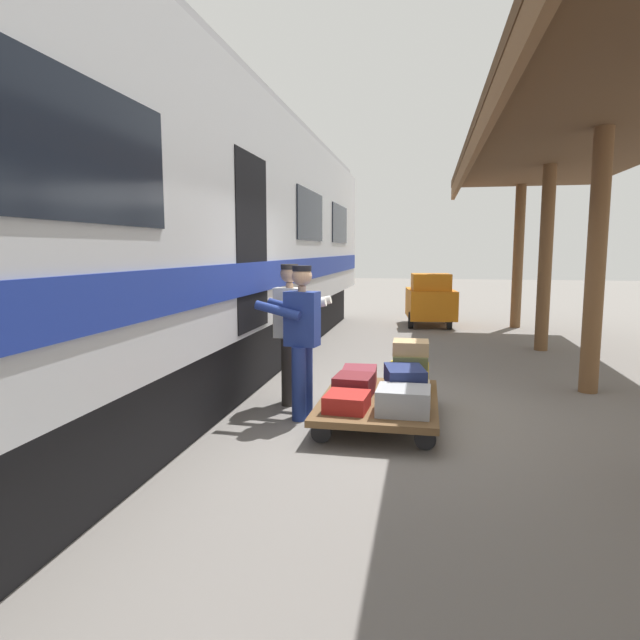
# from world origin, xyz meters

# --- Properties ---
(ground_plane) EXTENTS (60.00, 60.00, 0.00)m
(ground_plane) POSITION_xyz_m (0.00, 0.00, 0.00)
(ground_plane) COLOR slate
(train_car) EXTENTS (3.02, 18.18, 4.00)m
(train_car) POSITION_xyz_m (3.24, 0.00, 2.06)
(train_car) COLOR #B7BABF
(train_car) RESTS_ON ground_plane
(luggage_cart) EXTENTS (1.25, 1.89, 0.27)m
(luggage_cart) POSITION_xyz_m (0.25, 0.26, 0.23)
(luggage_cart) COLOR brown
(luggage_cart) RESTS_ON ground_plane
(suitcase_gray_aluminum) EXTENTS (0.53, 0.48, 0.25)m
(suitcase_gray_aluminum) POSITION_xyz_m (-0.03, 0.77, 0.40)
(suitcase_gray_aluminum) COLOR #9EA0A5
(suitcase_gray_aluminum) RESTS_ON luggage_cart
(suitcase_maroon_trunk) EXTENTS (0.43, 0.47, 0.24)m
(suitcase_maroon_trunk) POSITION_xyz_m (0.53, 0.26, 0.39)
(suitcase_maroon_trunk) COLOR maroon
(suitcase_maroon_trunk) RESTS_ON luggage_cart
(suitcase_cream_canvas) EXTENTS (0.51, 0.56, 0.16)m
(suitcase_cream_canvas) POSITION_xyz_m (-0.03, 0.26, 0.35)
(suitcase_cream_canvas) COLOR beige
(suitcase_cream_canvas) RESTS_ON luggage_cart
(suitcase_burgundy_valise) EXTENTS (0.42, 0.50, 0.21)m
(suitcase_burgundy_valise) POSITION_xyz_m (0.53, -0.26, 0.38)
(suitcase_burgundy_valise) COLOR maroon
(suitcase_burgundy_valise) RESTS_ON luggage_cart
(suitcase_yellow_case) EXTENTS (0.49, 0.61, 0.26)m
(suitcase_yellow_case) POSITION_xyz_m (-0.03, -0.26, 0.40)
(suitcase_yellow_case) COLOR gold
(suitcase_yellow_case) RESTS_ON luggage_cart
(suitcase_red_plastic) EXTENTS (0.45, 0.48, 0.17)m
(suitcase_red_plastic) POSITION_xyz_m (0.53, 0.77, 0.36)
(suitcase_red_plastic) COLOR #AD231E
(suitcase_red_plastic) RESTS_ON luggage_cart
(suitcase_navy_fabric) EXTENTS (0.49, 0.61, 0.18)m
(suitcase_navy_fabric) POSITION_xyz_m (-0.02, 0.25, 0.53)
(suitcase_navy_fabric) COLOR navy
(suitcase_navy_fabric) RESTS_ON suitcase_cream_canvas
(suitcase_olive_duffel) EXTENTS (0.42, 0.52, 0.14)m
(suitcase_olive_duffel) POSITION_xyz_m (-0.06, -0.27, 0.60)
(suitcase_olive_duffel) COLOR brown
(suitcase_olive_duffel) RESTS_ON suitcase_yellow_case
(suitcase_tan_vintage) EXTENTS (0.41, 0.38, 0.16)m
(suitcase_tan_vintage) POSITION_xyz_m (-0.07, -0.26, 0.75)
(suitcase_tan_vintage) COLOR tan
(suitcase_tan_vintage) RESTS_ON suitcase_olive_duffel
(porter_in_overalls) EXTENTS (0.71, 0.50, 1.70)m
(porter_in_overalls) POSITION_xyz_m (1.13, 0.26, 0.93)
(porter_in_overalls) COLOR navy
(porter_in_overalls) RESTS_ON ground_plane
(porter_by_door) EXTENTS (0.67, 0.43, 1.70)m
(porter_by_door) POSITION_xyz_m (1.36, -0.28, 0.93)
(porter_by_door) COLOR #332D28
(porter_by_door) RESTS_ON ground_plane
(baggage_tug) EXTENTS (1.29, 1.81, 1.30)m
(baggage_tug) POSITION_xyz_m (-0.33, -7.60, 0.63)
(baggage_tug) COLOR orange
(baggage_tug) RESTS_ON ground_plane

